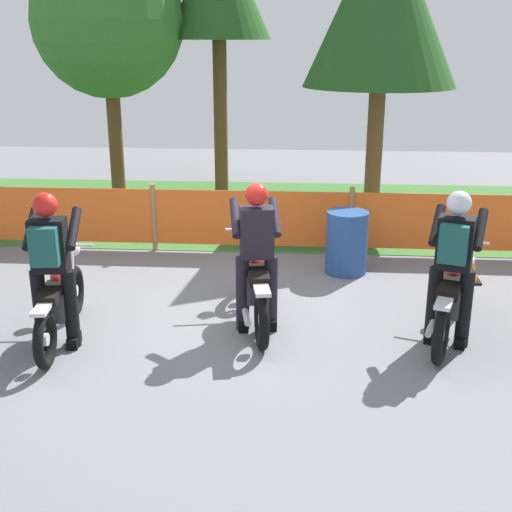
{
  "coord_description": "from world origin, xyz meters",
  "views": [
    {
      "loc": [
        0.77,
        -7.19,
        3.19
      ],
      "look_at": [
        0.28,
        -0.41,
        0.9
      ],
      "focal_mm": 46.34,
      "sensor_mm": 36.0,
      "label": 1
    }
  ],
  "objects_px": {
    "motorcycle_lead": "(452,297)",
    "rider_third": "(51,263)",
    "rider_lead": "(453,260)",
    "rider_trailing": "(257,252)",
    "motorcycle_trailing": "(255,283)",
    "motorcycle_third": "(60,301)",
    "spare_drum": "(347,242)",
    "traffic_cone": "(469,263)"
  },
  "relations": [
    {
      "from": "motorcycle_lead",
      "to": "rider_third",
      "type": "bearing_deg",
      "value": 116.8
    },
    {
      "from": "motorcycle_trailing",
      "to": "rider_third",
      "type": "bearing_deg",
      "value": 101.8
    },
    {
      "from": "rider_trailing",
      "to": "motorcycle_trailing",
      "type": "bearing_deg",
      "value": 0.57
    },
    {
      "from": "rider_trailing",
      "to": "rider_third",
      "type": "distance_m",
      "value": 2.18
    },
    {
      "from": "motorcycle_trailing",
      "to": "motorcycle_third",
      "type": "relative_size",
      "value": 1.05
    },
    {
      "from": "rider_lead",
      "to": "rider_third",
      "type": "bearing_deg",
      "value": 114.11
    },
    {
      "from": "traffic_cone",
      "to": "spare_drum",
      "type": "xyz_separation_m",
      "value": [
        -1.64,
        0.24,
        0.18
      ]
    },
    {
      "from": "motorcycle_third",
      "to": "spare_drum",
      "type": "relative_size",
      "value": 2.19
    },
    {
      "from": "motorcycle_lead",
      "to": "rider_trailing",
      "type": "relative_size",
      "value": 1.15
    },
    {
      "from": "rider_third",
      "to": "traffic_cone",
      "type": "xyz_separation_m",
      "value": [
        4.84,
        2.33,
        -0.69
      ]
    },
    {
      "from": "rider_lead",
      "to": "rider_trailing",
      "type": "relative_size",
      "value": 1.0
    },
    {
      "from": "motorcycle_trailing",
      "to": "spare_drum",
      "type": "relative_size",
      "value": 2.31
    },
    {
      "from": "motorcycle_trailing",
      "to": "rider_lead",
      "type": "height_order",
      "value": "rider_lead"
    },
    {
      "from": "motorcycle_third",
      "to": "rider_lead",
      "type": "relative_size",
      "value": 1.14
    },
    {
      "from": "rider_trailing",
      "to": "traffic_cone",
      "type": "bearing_deg",
      "value": -68.3
    },
    {
      "from": "rider_third",
      "to": "rider_trailing",
      "type": "bearing_deg",
      "value": -79.56
    },
    {
      "from": "rider_lead",
      "to": "spare_drum",
      "type": "relative_size",
      "value": 1.92
    },
    {
      "from": "motorcycle_trailing",
      "to": "traffic_cone",
      "type": "xyz_separation_m",
      "value": [
        2.79,
        1.51,
        -0.21
      ]
    },
    {
      "from": "rider_lead",
      "to": "rider_third",
      "type": "xyz_separation_m",
      "value": [
        -4.16,
        -0.38,
        0.0
      ]
    },
    {
      "from": "motorcycle_lead",
      "to": "rider_third",
      "type": "height_order",
      "value": "rider_third"
    },
    {
      "from": "motorcycle_trailing",
      "to": "rider_trailing",
      "type": "relative_size",
      "value": 1.2
    },
    {
      "from": "rider_trailing",
      "to": "rider_third",
      "type": "relative_size",
      "value": 1.0
    },
    {
      "from": "traffic_cone",
      "to": "spare_drum",
      "type": "relative_size",
      "value": 0.6
    },
    {
      "from": "motorcycle_trailing",
      "to": "spare_drum",
      "type": "xyz_separation_m",
      "value": [
        1.15,
        1.75,
        -0.03
      ]
    },
    {
      "from": "motorcycle_lead",
      "to": "rider_trailing",
      "type": "xyz_separation_m",
      "value": [
        -2.14,
        0.04,
        0.46
      ]
    },
    {
      "from": "rider_lead",
      "to": "spare_drum",
      "type": "distance_m",
      "value": 2.45
    },
    {
      "from": "motorcycle_trailing",
      "to": "traffic_cone",
      "type": "distance_m",
      "value": 3.18
    },
    {
      "from": "motorcycle_lead",
      "to": "motorcycle_third",
      "type": "height_order",
      "value": "motorcycle_lead"
    },
    {
      "from": "traffic_cone",
      "to": "motorcycle_trailing",
      "type": "bearing_deg",
      "value": -151.57
    },
    {
      "from": "motorcycle_trailing",
      "to": "rider_third",
      "type": "relative_size",
      "value": 1.2
    },
    {
      "from": "motorcycle_lead",
      "to": "spare_drum",
      "type": "xyz_separation_m",
      "value": [
        -1.03,
        1.99,
        -0.02
      ]
    },
    {
      "from": "rider_lead",
      "to": "traffic_cone",
      "type": "relative_size",
      "value": 3.19
    },
    {
      "from": "rider_trailing",
      "to": "spare_drum",
      "type": "height_order",
      "value": "rider_trailing"
    },
    {
      "from": "rider_lead",
      "to": "rider_trailing",
      "type": "xyz_separation_m",
      "value": [
        -2.08,
        0.25,
        -0.03
      ]
    },
    {
      "from": "rider_lead",
      "to": "rider_third",
      "type": "distance_m",
      "value": 4.18
    },
    {
      "from": "motorcycle_lead",
      "to": "traffic_cone",
      "type": "height_order",
      "value": "motorcycle_lead"
    },
    {
      "from": "spare_drum",
      "to": "rider_trailing",
      "type": "bearing_deg",
      "value": -119.82
    },
    {
      "from": "motorcycle_trailing",
      "to": "traffic_cone",
      "type": "relative_size",
      "value": 3.83
    },
    {
      "from": "motorcycle_trailing",
      "to": "rider_trailing",
      "type": "height_order",
      "value": "rider_trailing"
    },
    {
      "from": "rider_trailing",
      "to": "traffic_cone",
      "type": "xyz_separation_m",
      "value": [
        2.75,
        1.7,
        -0.66
      ]
    },
    {
      "from": "rider_trailing",
      "to": "traffic_cone",
      "type": "distance_m",
      "value": 3.3
    },
    {
      "from": "rider_third",
      "to": "motorcycle_third",
      "type": "bearing_deg",
      "value": 0.51
    }
  ]
}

